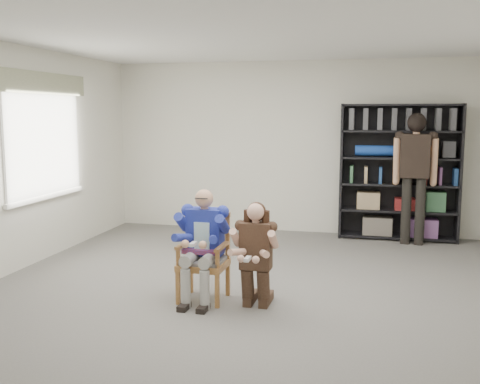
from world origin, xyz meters
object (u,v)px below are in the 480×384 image
(armchair, at_px, (203,258))
(bookshelf, at_px, (399,172))
(seated_man, at_px, (203,245))
(kneeling_woman, at_px, (255,256))
(standing_man, at_px, (414,180))

(armchair, xyz_separation_m, bookshelf, (2.11, 3.48, 0.59))
(seated_man, xyz_separation_m, kneeling_woman, (0.58, -0.12, -0.05))
(kneeling_woman, bearing_deg, bookshelf, 68.10)
(kneeling_woman, xyz_separation_m, bookshelf, (1.53, 3.60, 0.51))
(seated_man, relative_size, standing_man, 0.61)
(armchair, xyz_separation_m, kneeling_woman, (0.58, -0.12, 0.09))
(armchair, relative_size, bookshelf, 0.44)
(seated_man, bearing_deg, kneeling_woman, -10.55)
(armchair, distance_m, bookshelf, 4.11)
(kneeling_woman, distance_m, standing_man, 3.74)
(kneeling_woman, bearing_deg, seated_man, 169.45)
(standing_man, bearing_deg, seated_man, -120.42)
(kneeling_woman, distance_m, bookshelf, 3.94)
(armchair, xyz_separation_m, standing_man, (2.32, 3.16, 0.51))
(kneeling_woman, relative_size, bookshelf, 0.52)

